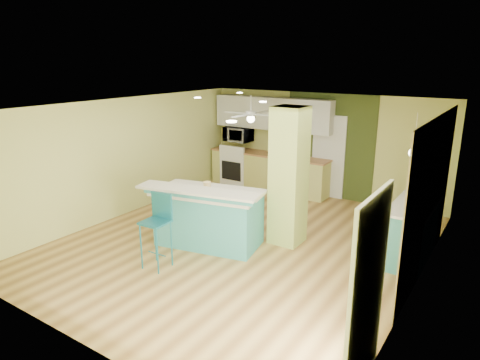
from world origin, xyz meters
name	(u,v)px	position (x,y,z in m)	size (l,w,h in m)	color
floor	(243,243)	(0.00, 0.00, -0.01)	(6.00, 7.00, 0.01)	olive
ceiling	(243,106)	(0.00, 0.00, 2.50)	(6.00, 7.00, 0.01)	white
wall_back	(322,145)	(0.00, 3.50, 1.25)	(6.00, 0.01, 2.50)	#D0D371
wall_front	(71,248)	(0.00, -3.50, 1.25)	(6.00, 0.01, 2.50)	#D0D371
wall_left	(126,157)	(-3.00, 0.00, 1.25)	(0.01, 7.00, 2.50)	#D0D371
wall_right	(423,210)	(3.00, 0.00, 1.25)	(0.01, 7.00, 2.50)	#D0D371
wood_panel	(430,198)	(2.99, 0.60, 1.25)	(0.02, 3.40, 2.50)	#8C7550
olive_accent	(329,146)	(0.20, 3.49, 1.25)	(2.20, 0.02, 2.50)	#39471C
interior_door	(328,157)	(0.20, 3.46, 1.00)	(0.82, 0.05, 2.00)	white
french_door	(367,294)	(2.97, -2.30, 1.05)	(0.04, 1.08, 2.10)	white
column	(289,177)	(0.65, 0.50, 1.25)	(0.55, 0.55, 2.50)	#ADC059
kitchen_run	(269,171)	(-1.30, 3.20, 0.47)	(3.25, 0.63, 0.94)	#CDCC6B
stove	(238,167)	(-2.25, 3.19, 0.46)	(0.76, 0.66, 1.08)	white
upper_cabinets	(272,113)	(-1.30, 3.32, 1.95)	(3.20, 0.34, 0.80)	silver
microwave	(238,134)	(-2.25, 3.20, 1.35)	(0.70, 0.48, 0.39)	silver
ceiling_fan	(251,114)	(-1.10, 2.00, 2.08)	(1.41, 1.41, 0.61)	white
pendant_lamp	(413,153)	(2.65, 0.75, 1.88)	(0.14, 0.14, 0.69)	white
wall_decor	(433,176)	(2.96, 0.80, 1.55)	(0.03, 0.90, 0.70)	brown
peninsula	(208,216)	(-0.49, -0.39, 0.54)	(2.23, 1.55, 1.16)	teal
bar_stool	(158,219)	(-0.64, -1.50, 0.82)	(0.42, 0.42, 1.22)	#1E7188
side_counter	(411,231)	(2.70, 1.03, 0.49)	(0.64, 1.52, 0.98)	teal
fruit_bowl	(273,154)	(-1.11, 3.10, 0.98)	(0.31, 0.31, 0.08)	#342015
canister	(207,186)	(-0.56, -0.32, 1.08)	(0.14, 0.14, 0.15)	gold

